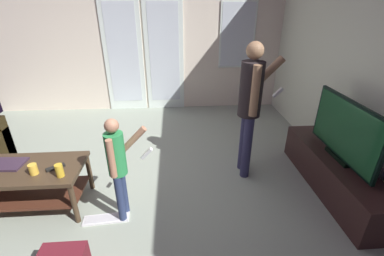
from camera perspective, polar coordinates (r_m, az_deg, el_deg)
ground_plane at (r=3.15m, az=-15.37°, el=-13.29°), size 5.43×5.28×0.02m
wall_back_with_doors at (r=5.06m, az=-11.44°, el=19.39°), size 5.43×0.09×2.89m
coffee_table at (r=3.07m, az=-31.25°, el=-9.45°), size 0.96×0.58×0.47m
tv_stand at (r=3.34m, az=28.51°, el=-8.81°), size 0.40×1.64×0.40m
flat_screen_tv at (r=3.10m, az=30.52°, el=-0.53°), size 0.08×1.07×0.66m
person_adult at (r=2.97m, az=12.77°, el=5.86°), size 0.55×0.43×1.58m
person_child at (r=2.44m, az=-15.91°, el=-7.23°), size 0.40×0.29×1.06m
loose_keyboard at (r=2.84m, az=-18.24°, el=-18.36°), size 0.45×0.16×0.02m
laptop_closed at (r=3.17m, az=-35.55°, el=-6.49°), size 0.34×0.25×0.02m
cup_near_edge at (r=2.87m, az=-31.46°, el=-7.72°), size 0.08×0.08×0.10m
cup_by_laptop at (r=2.71m, az=-27.06°, el=-8.29°), size 0.07×0.07×0.13m
tv_remote_black at (r=2.87m, az=-27.73°, el=-7.65°), size 0.17×0.14×0.02m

